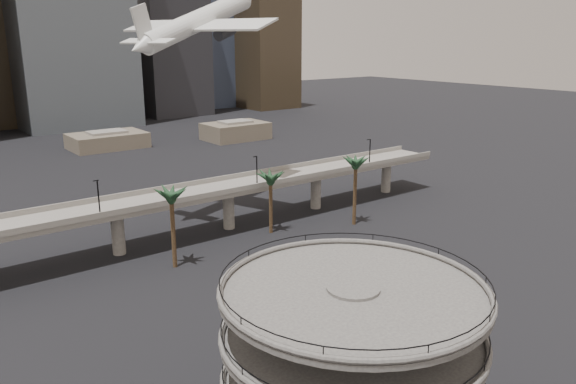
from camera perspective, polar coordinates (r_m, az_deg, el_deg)
ground at (r=65.35m, az=12.30°, el=-18.25°), size 700.00×700.00×0.00m
parking_ramp at (r=49.64m, az=6.42°, el=-16.31°), size 22.20×22.20×17.35m
overpass at (r=102.80m, az=-11.34°, el=-0.98°), size 130.00×9.30×14.70m
palm_trees at (r=100.04m, az=-1.59°, el=1.30°), size 42.40×10.40×14.00m
low_buildings at (r=186.14m, az=-21.42°, el=4.16°), size 135.00×27.50×6.80m
skyline at (r=257.82m, az=-25.47°, el=15.75°), size 269.00×86.00×119.40m
airborne_jet at (r=116.37m, az=-9.02°, el=16.75°), size 36.67×33.69×14.67m
car_a at (r=74.95m, az=-0.96°, el=-12.55°), size 4.38×2.68×1.39m
car_b at (r=76.90m, az=6.84°, el=-11.93°), size 4.24×2.29×1.33m
car_c at (r=85.03m, az=17.05°, el=-9.75°), size 4.74×2.27×1.33m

